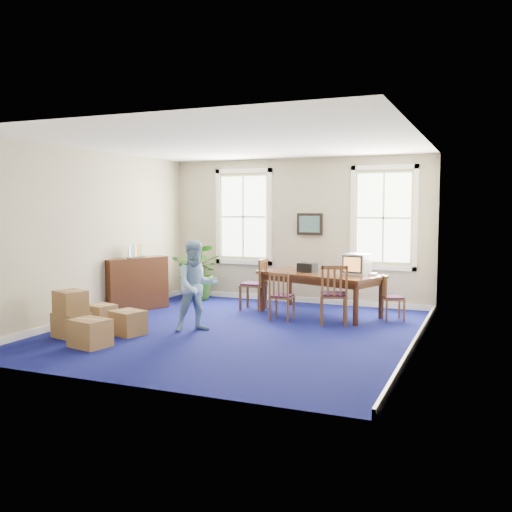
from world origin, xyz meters
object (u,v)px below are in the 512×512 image
at_px(credenza, 135,284).
at_px(potted_plant, 199,271).
at_px(man, 196,286).
at_px(cardboard_boxes, 85,312).
at_px(conference_table, 320,294).
at_px(chair_near_left, 282,296).
at_px(crt_tv, 357,264).

xyz_separation_m(credenza, potted_plant, (0.58, 1.70, 0.11)).
relative_size(man, cardboard_boxes, 1.10).
xyz_separation_m(conference_table, man, (-1.53, -2.27, 0.37)).
distance_m(conference_table, man, 2.77).
height_order(chair_near_left, cardboard_boxes, chair_near_left).
height_order(conference_table, potted_plant, potted_plant).
distance_m(man, potted_plant, 3.30).
distance_m(man, credenza, 2.44).
xyz_separation_m(chair_near_left, credenza, (-3.13, -0.21, 0.09)).
height_order(man, cardboard_boxes, man).
distance_m(conference_table, crt_tv, 0.95).
height_order(potted_plant, cardboard_boxes, potted_plant).
bearing_deg(potted_plant, cardboard_boxes, -89.50).
bearing_deg(man, cardboard_boxes, 173.09).
bearing_deg(crt_tv, potted_plant, -177.83).
bearing_deg(potted_plant, man, -62.68).
relative_size(conference_table, man, 1.56).
distance_m(chair_near_left, cardboard_boxes, 3.58).
xyz_separation_m(conference_table, cardboard_boxes, (-3.01, -3.37, -0.01)).
bearing_deg(chair_near_left, man, 53.48).
distance_m(crt_tv, man, 3.25).
relative_size(conference_table, potted_plant, 1.86).
height_order(crt_tv, potted_plant, potted_plant).
height_order(chair_near_left, credenza, credenza).
relative_size(crt_tv, credenza, 0.35).
relative_size(chair_near_left, credenza, 0.66).
height_order(crt_tv, cardboard_boxes, crt_tv).
distance_m(chair_near_left, man, 1.81).
relative_size(chair_near_left, man, 0.59).
bearing_deg(conference_table, potted_plant, -172.79).
relative_size(credenza, cardboard_boxes, 0.98).
bearing_deg(cardboard_boxes, credenza, 104.71).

